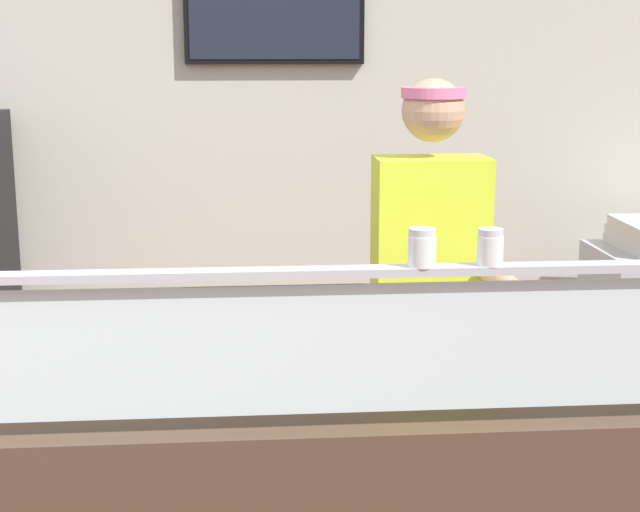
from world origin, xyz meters
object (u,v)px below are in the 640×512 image
pepper_flake_shaker (490,249)px  worker_figure (430,301)px  parmesan_shaker (422,250)px  pizza_server (426,357)px  pizza_tray (439,362)px

pepper_flake_shaker → worker_figure: (0.05, 0.96, -0.38)m
parmesan_shaker → pepper_flake_shaker: 0.16m
pizza_server → worker_figure: size_ratio=0.16×
worker_figure → pizza_server: bearing=-102.4°
pizza_server → pepper_flake_shaker: 0.57m
parmesan_shaker → worker_figure: worker_figure is taller
parmesan_shaker → pepper_flake_shaker: (0.16, 0.00, -0.00)m
pizza_tray → worker_figure: size_ratio=0.28×
pizza_tray → worker_figure: worker_figure is taller
pizza_server → worker_figure: 0.57m
worker_figure → pizza_tray: bearing=-98.2°
pizza_tray → pepper_flake_shaker: size_ratio=5.70×
pizza_tray → pepper_flake_shaker: bearing=-86.8°
parmesan_shaker → pizza_server: bearing=76.7°
pizza_server → parmesan_shaker: bearing=-108.8°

